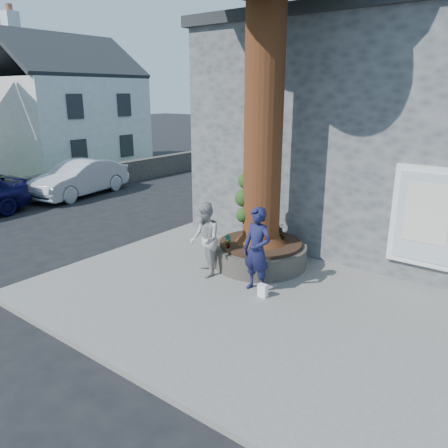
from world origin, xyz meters
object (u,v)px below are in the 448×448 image
Objects in this scene: planter at (260,253)px; man at (257,250)px; car_silver at (80,178)px; woman at (205,240)px.

planter is 1.63m from man.
planter is 10.83m from car_silver.
planter is 1.31× the size of woman.
planter is 1.61m from woman.
man is at bearing -60.20° from planter.
planter is at bearing 104.86° from woman.
planter is at bearing -21.87° from car_silver.
woman reaches higher than car_silver.
man is 11.88m from car_silver.
man is 1.44m from woman.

